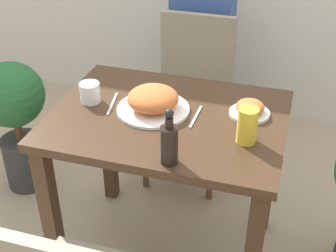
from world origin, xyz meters
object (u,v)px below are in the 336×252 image
at_px(food_plate, 153,101).
at_px(drink_cup, 90,92).
at_px(side_plate, 250,109).
at_px(person_figure, 202,53).
at_px(chair_far, 191,90).
at_px(juice_glass, 247,126).
at_px(potted_plant_left, 15,114).
at_px(sauce_bottle, 169,143).

bearing_deg(food_plate, drink_cup, -179.29).
bearing_deg(side_plate, drink_cup, -172.64).
height_order(drink_cup, person_figure, person_figure).
relative_size(chair_far, food_plate, 3.08).
xyz_separation_m(side_plate, juice_glass, (0.01, -0.19, 0.04)).
xyz_separation_m(chair_far, drink_cup, (-0.26, -0.66, 0.29)).
relative_size(food_plate, juice_glass, 2.15).
bearing_deg(potted_plant_left, side_plate, -7.38).
bearing_deg(person_figure, juice_glass, -69.28).
xyz_separation_m(drink_cup, sauce_bottle, (0.42, -0.30, 0.04)).
relative_size(side_plate, sauce_bottle, 0.77).
bearing_deg(juice_glass, chair_far, 116.99).
bearing_deg(potted_plant_left, food_plate, -15.76).
xyz_separation_m(food_plate, side_plate, (0.37, 0.08, -0.02)).
bearing_deg(side_plate, juice_glass, -85.67).
relative_size(side_plate, juice_glass, 1.18).
distance_m(chair_far, drink_cup, 0.77).
bearing_deg(person_figure, sauce_bottle, -81.83).
height_order(side_plate, person_figure, person_figure).
height_order(drink_cup, sauce_bottle, sauce_bottle).
height_order(food_plate, potted_plant_left, food_plate).
relative_size(chair_far, potted_plant_left, 1.21).
bearing_deg(sauce_bottle, side_plate, 61.06).
relative_size(juice_glass, person_figure, 0.11).
xyz_separation_m(juice_glass, person_figure, (-0.41, 1.09, -0.24)).
xyz_separation_m(chair_far, person_figure, (-0.02, 0.32, 0.08)).
bearing_deg(sauce_bottle, chair_far, 99.65).
bearing_deg(person_figure, drink_cup, -103.77).
bearing_deg(drink_cup, chair_far, 68.47).
relative_size(side_plate, potted_plant_left, 0.22).
bearing_deg(side_plate, potted_plant_left, 172.62).
bearing_deg(person_figure, side_plate, -66.18).
bearing_deg(person_figure, food_plate, -88.39).
bearing_deg(food_plate, juice_glass, -15.85).
height_order(chair_far, side_plate, chair_far).
distance_m(juice_glass, person_figure, 1.19).
bearing_deg(sauce_bottle, food_plate, 117.19).
relative_size(chair_far, side_plate, 5.61).
bearing_deg(juice_glass, person_figure, 110.72).
relative_size(drink_cup, sauce_bottle, 0.40).
height_order(potted_plant_left, person_figure, person_figure).
bearing_deg(chair_far, juice_glass, -63.01).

